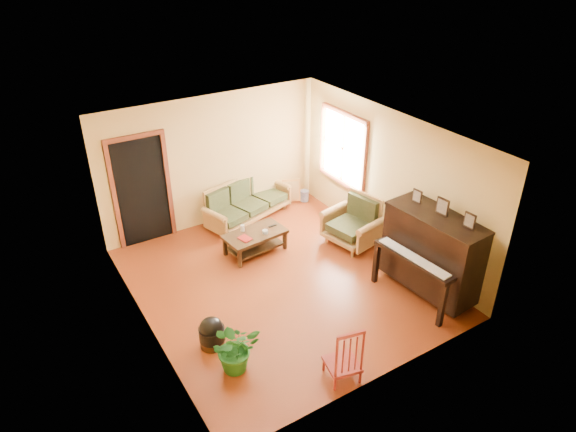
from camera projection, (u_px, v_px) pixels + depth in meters
floor at (281, 282)px, 8.68m from camera, size 5.00×5.00×0.00m
doorway at (142, 192)px, 9.35m from camera, size 1.08×0.16×2.05m
window at (343, 148)px, 9.92m from camera, size 0.12×1.36×1.46m
sofa at (248, 201)px, 10.36m from camera, size 2.04×1.31×0.81m
coffee_table at (255, 242)px, 9.39m from camera, size 1.17×0.72×0.41m
armchair at (352, 222)px, 9.50m from camera, size 1.06×1.10×0.94m
piano at (432, 254)px, 8.13m from camera, size 1.06×1.67×1.42m
footstool at (212, 335)px, 7.28m from camera, size 0.40×0.40×0.36m
red_chair at (343, 351)px, 6.63m from camera, size 0.51×0.54×0.90m
leaning_frame at (291, 190)px, 11.10m from camera, size 0.40×0.24×0.53m
ceramic_crock at (304, 196)px, 11.20m from camera, size 0.25×0.25×0.24m
potted_plant at (235, 347)px, 6.81m from camera, size 0.71×0.63×0.73m
book at (241, 241)px, 9.03m from camera, size 0.23×0.27×0.02m
candle at (243, 228)px, 9.31m from camera, size 0.08×0.08×0.12m
glass_jar at (265, 232)px, 9.25m from camera, size 0.10×0.10×0.07m
remote at (273, 226)px, 9.49m from camera, size 0.16×0.05×0.02m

